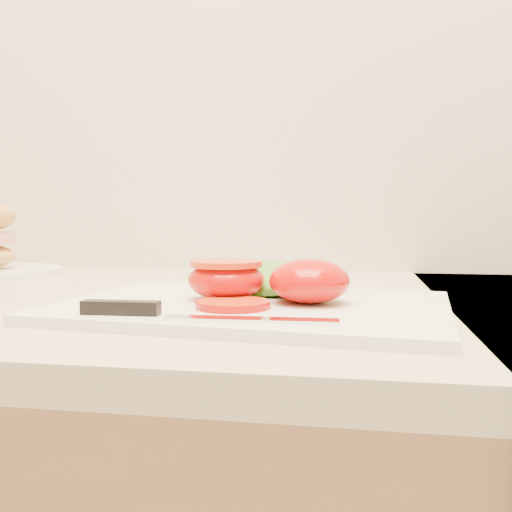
# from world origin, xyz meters

# --- Properties ---
(cutting_board) EXTENTS (0.40, 0.31, 0.01)m
(cutting_board) POSITION_xyz_m (-0.02, 1.57, 0.94)
(cutting_board) COLOR white
(cutting_board) RESTS_ON counter
(tomato_half_dome) EXTENTS (0.08, 0.08, 0.04)m
(tomato_half_dome) POSITION_xyz_m (0.03, 1.57, 0.96)
(tomato_half_dome) COLOR red
(tomato_half_dome) RESTS_ON cutting_board
(tomato_half_cut) EXTENTS (0.08, 0.08, 0.04)m
(tomato_half_cut) POSITION_xyz_m (-0.05, 1.58, 0.96)
(tomato_half_cut) COLOR red
(tomato_half_cut) RESTS_ON cutting_board
(tomato_slice_0) EXTENTS (0.07, 0.07, 0.01)m
(tomato_slice_0) POSITION_xyz_m (-0.04, 1.53, 0.94)
(tomato_slice_0) COLOR red
(tomato_slice_0) RESTS_ON cutting_board
(lettuce_leaf_0) EXTENTS (0.18, 0.17, 0.03)m
(lettuce_leaf_0) POSITION_xyz_m (-0.03, 1.65, 0.95)
(lettuce_leaf_0) COLOR #549D29
(lettuce_leaf_0) RESTS_ON cutting_board
(lettuce_leaf_1) EXTENTS (0.13, 0.11, 0.02)m
(lettuce_leaf_1) POSITION_xyz_m (0.02, 1.65, 0.95)
(lettuce_leaf_1) COLOR #549D29
(lettuce_leaf_1) RESTS_ON cutting_board
(knife) EXTENTS (0.22, 0.03, 0.01)m
(knife) POSITION_xyz_m (-0.08, 1.47, 0.94)
(knife) COLOR silver
(knife) RESTS_ON cutting_board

